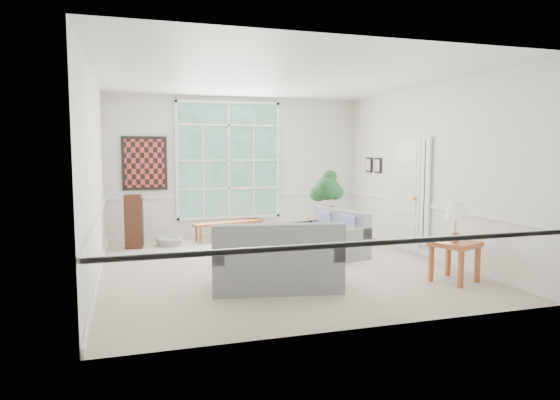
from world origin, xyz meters
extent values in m
cube|color=#ADA190|center=(0.00, 0.00, -0.01)|extent=(5.50, 6.00, 0.01)
cube|color=white|center=(0.00, 0.00, 3.00)|extent=(5.50, 6.00, 0.02)
cube|color=silver|center=(0.00, 3.00, 1.50)|extent=(5.50, 0.02, 3.00)
cube|color=silver|center=(0.00, -3.00, 1.50)|extent=(5.50, 0.02, 3.00)
cube|color=silver|center=(-2.75, 0.00, 1.50)|extent=(0.02, 6.00, 3.00)
cube|color=silver|center=(2.75, 0.00, 1.50)|extent=(0.02, 6.00, 3.00)
cube|color=white|center=(-0.20, 2.96, 1.65)|extent=(2.30, 0.08, 2.40)
cube|color=white|center=(2.71, 0.60, 1.05)|extent=(0.08, 0.90, 2.10)
cube|color=white|center=(2.71, -0.03, 1.15)|extent=(0.08, 0.26, 1.90)
cube|color=maroon|center=(-1.95, 2.95, 1.60)|extent=(0.90, 0.06, 1.10)
cube|color=black|center=(2.71, 1.75, 1.55)|extent=(0.04, 0.26, 0.32)
cube|color=black|center=(2.71, 2.15, 1.55)|extent=(0.04, 0.26, 0.32)
cube|color=slate|center=(1.12, 0.58, 0.40)|extent=(1.10, 1.61, 0.79)
cube|color=slate|center=(-0.40, -1.24, 0.46)|extent=(1.84, 1.18, 0.93)
cube|color=#AA532C|center=(-0.15, 0.33, 0.22)|extent=(1.23, 0.76, 0.43)
imported|color=#A5A5AA|center=(-0.20, 0.33, 0.47)|extent=(0.40, 0.40, 0.07)
cube|color=#AA532C|center=(-0.28, 2.65, 0.18)|extent=(1.59, 0.72, 0.36)
cube|color=#AA532C|center=(1.45, 1.61, 0.25)|extent=(0.54, 0.54, 0.50)
cube|color=#AA532C|center=(2.11, -1.69, 0.29)|extent=(0.75, 0.75, 0.58)
cylinder|color=gray|center=(-1.54, 2.31, 0.07)|extent=(0.65, 0.65, 0.15)
cube|color=#3D1C11|center=(-2.20, 2.20, 0.51)|extent=(0.36, 0.30, 1.03)
ellipsoid|color=black|center=(0.91, 1.06, 0.48)|extent=(0.38, 0.36, 0.15)
camera|label=1|loc=(-2.31, -7.61, 1.87)|focal=32.00mm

